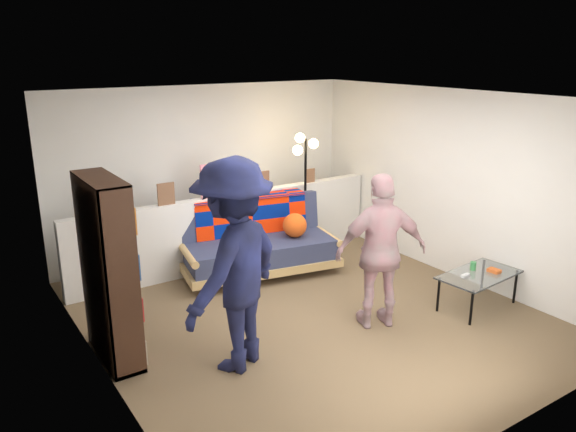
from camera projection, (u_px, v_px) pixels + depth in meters
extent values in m
plane|color=brown|center=(308.00, 313.00, 6.33)|extent=(5.00, 5.00, 0.00)
cube|color=silver|center=(206.00, 171.00, 7.98)|extent=(4.50, 0.10, 2.40)
cube|color=silver|center=(95.00, 252.00, 4.80)|extent=(0.10, 5.00, 2.40)
cube|color=silver|center=(451.00, 184.00, 7.18)|extent=(0.10, 5.00, 2.40)
cube|color=white|center=(310.00, 97.00, 5.64)|extent=(4.50, 5.00, 0.10)
cube|color=silver|center=(231.00, 230.00, 7.63)|extent=(4.45, 0.15, 1.00)
cube|color=brown|center=(118.00, 203.00, 6.64)|extent=(0.18, 0.02, 0.22)
cube|color=brown|center=(166.00, 194.00, 6.95)|extent=(0.22, 0.02, 0.28)
cube|color=silver|center=(217.00, 180.00, 7.30)|extent=(0.45, 0.02, 0.45)
cube|color=brown|center=(263.00, 181.00, 7.69)|extent=(0.20, 0.02, 0.26)
cube|color=brown|center=(310.00, 176.00, 8.13)|extent=(0.16, 0.02, 0.20)
cube|color=tan|center=(260.00, 262.00, 7.41)|extent=(2.16, 1.27, 0.11)
cube|color=#2E3554|center=(261.00, 251.00, 7.31)|extent=(2.03, 1.10, 0.26)
cube|color=#2E3554|center=(250.00, 219.00, 7.57)|extent=(1.93, 0.61, 0.61)
cylinder|color=tan|center=(187.00, 253.00, 6.97)|extent=(0.27, 0.91, 0.10)
cylinder|color=tan|center=(325.00, 234.00, 7.69)|extent=(0.27, 0.91, 0.10)
cube|color=navy|center=(252.00, 221.00, 7.49)|extent=(1.54, 0.40, 0.55)
cube|color=navy|center=(249.00, 197.00, 7.53)|extent=(1.57, 0.55, 0.03)
sphere|color=#E34914|center=(295.00, 225.00, 7.40)|extent=(0.32, 0.32, 0.32)
cube|color=black|center=(93.00, 274.00, 5.13)|extent=(0.02, 0.89, 1.78)
cube|color=black|center=(123.00, 287.00, 4.86)|extent=(0.30, 0.02, 1.78)
cube|color=black|center=(95.00, 257.00, 5.55)|extent=(0.30, 0.02, 1.78)
cube|color=black|center=(99.00, 178.00, 4.95)|extent=(0.30, 0.89, 0.02)
cube|color=black|center=(117.00, 354.00, 5.45)|extent=(0.30, 0.89, 0.04)
cube|color=black|center=(112.00, 312.00, 5.32)|extent=(0.30, 0.85, 0.02)
cube|color=black|center=(108.00, 271.00, 5.20)|extent=(0.30, 0.85, 0.02)
cube|color=black|center=(104.00, 229.00, 5.08)|extent=(0.30, 0.85, 0.02)
cube|color=#BB3225|center=(117.00, 337.00, 5.41)|extent=(0.22, 0.83, 0.30)
cube|color=#284DAF|center=(113.00, 296.00, 5.29)|extent=(0.22, 0.83, 0.28)
cube|color=gold|center=(109.00, 255.00, 5.17)|extent=(0.22, 0.83, 0.30)
cube|color=#308551|center=(105.00, 211.00, 5.05)|extent=(0.22, 0.83, 0.28)
cylinder|color=black|center=(471.00, 308.00, 6.02)|extent=(0.03, 0.03, 0.39)
cylinder|color=black|center=(515.00, 287.00, 6.55)|extent=(0.03, 0.03, 0.39)
cylinder|color=black|center=(438.00, 295.00, 6.34)|extent=(0.03, 0.03, 0.39)
cylinder|color=black|center=(483.00, 276.00, 6.87)|extent=(0.03, 0.03, 0.39)
cube|color=silver|center=(479.00, 275.00, 6.38)|extent=(1.02, 0.62, 0.02)
cube|color=silver|center=(465.00, 276.00, 6.30)|extent=(0.12, 0.06, 0.03)
cube|color=orange|center=(494.00, 271.00, 6.42)|extent=(0.11, 0.14, 0.04)
cylinder|color=#3B8E4A|center=(473.00, 266.00, 6.48)|extent=(0.07, 0.07, 0.10)
cylinder|color=black|center=(305.00, 252.00, 8.21)|extent=(0.29, 0.29, 0.03)
cylinder|color=black|center=(305.00, 197.00, 7.98)|extent=(0.04, 0.04, 1.67)
sphere|color=#FFC672|center=(298.00, 150.00, 7.72)|extent=(0.14, 0.14, 0.14)
sphere|color=#FFC672|center=(313.00, 144.00, 7.84)|extent=(0.14, 0.14, 0.14)
sphere|color=#FFC672|center=(300.00, 138.00, 7.82)|extent=(0.14, 0.14, 0.14)
imported|color=black|center=(234.00, 266.00, 5.05)|extent=(1.48, 1.26, 1.99)
imported|color=pink|center=(381.00, 252.00, 5.86)|extent=(1.06, 0.75, 1.67)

